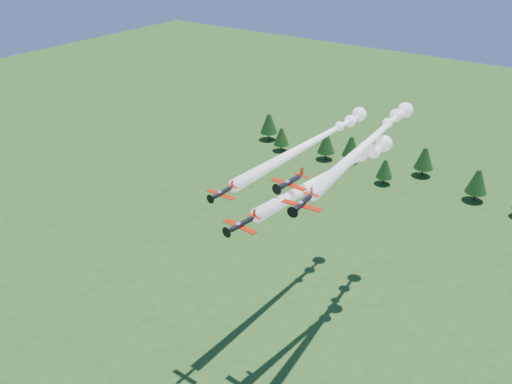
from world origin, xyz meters
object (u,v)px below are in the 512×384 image
Objects in this scene: plane_left at (316,140)px; plane_slot at (290,182)px; plane_right at (373,138)px; plane_lead at (339,169)px.

plane_left is 7.45× the size of plane_slot.
plane_left is 0.99× the size of plane_right.
plane_lead reaches higher than plane_left.
plane_slot is (-3.98, -26.34, -0.98)m from plane_right.
plane_right is (1.97, 10.98, 3.60)m from plane_lead.
plane_left is (-12.41, 12.30, -0.48)m from plane_lead.
plane_lead is 0.87× the size of plane_left.
plane_lead is at bearing -43.26° from plane_left.
plane_left is 15.00m from plane_right.
plane_right reaches higher than plane_slot.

